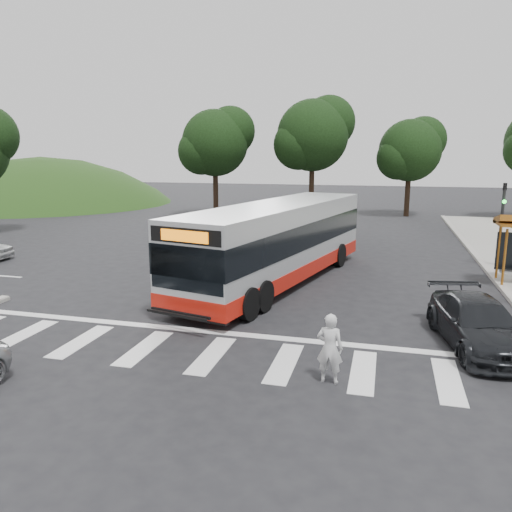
% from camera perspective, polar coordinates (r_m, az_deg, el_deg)
% --- Properties ---
extents(ground, '(140.00, 140.00, 0.00)m').
position_cam_1_polar(ground, '(18.25, 0.25, -5.36)').
color(ground, black).
rests_on(ground, ground).
extents(curb_east, '(0.30, 40.00, 0.15)m').
position_cam_1_polar(curb_east, '(25.86, 24.74, -1.18)').
color(curb_east, '#9E9991').
rests_on(curb_east, ground).
extents(hillside_nw, '(44.00, 44.00, 10.00)m').
position_cam_1_polar(hillside_nw, '(59.58, -23.06, 5.59)').
color(hillside_nw, '#1F3C13').
rests_on(hillside_nw, ground).
extents(crosswalk_ladder, '(18.00, 2.60, 0.01)m').
position_cam_1_polar(crosswalk_ladder, '(13.75, -5.09, -11.22)').
color(crosswalk_ladder, silver).
rests_on(crosswalk_ladder, ground).
extents(traffic_signal_ne_short, '(0.18, 0.37, 4.00)m').
position_cam_1_polar(traffic_signal_ne_short, '(26.07, 26.30, 4.15)').
color(traffic_signal_ne_short, black).
rests_on(traffic_signal_ne_short, ground).
extents(tree_north_a, '(6.60, 6.15, 10.17)m').
position_cam_1_polar(tree_north_a, '(43.45, 6.62, 13.67)').
color(tree_north_a, black).
rests_on(tree_north_a, ground).
extents(tree_north_b, '(5.72, 5.33, 8.43)m').
position_cam_1_polar(tree_north_b, '(44.99, 17.29, 11.55)').
color(tree_north_b, black).
rests_on(tree_north_b, ground).
extents(tree_north_c, '(6.16, 5.74, 9.30)m').
position_cam_1_polar(tree_north_c, '(43.39, -4.59, 12.88)').
color(tree_north_c, black).
rests_on(tree_north_c, ground).
extents(transit_bus, '(5.69, 13.13, 3.32)m').
position_cam_1_polar(transit_bus, '(20.75, 2.47, 1.43)').
color(transit_bus, '#ADAFB2').
rests_on(transit_bus, ground).
extents(pedestrian, '(0.64, 0.44, 1.70)m').
position_cam_1_polar(pedestrian, '(12.02, 8.43, -10.39)').
color(pedestrian, silver).
rests_on(pedestrian, ground).
extents(dark_sedan, '(2.78, 4.95, 1.35)m').
position_cam_1_polar(dark_sedan, '(15.37, 24.02, -7.05)').
color(dark_sedan, black).
rests_on(dark_sedan, ground).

